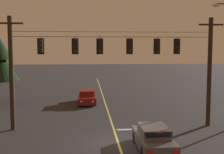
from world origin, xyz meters
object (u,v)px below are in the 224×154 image
at_px(traffic_light_leftmost, 40,46).
at_px(traffic_light_far_right, 177,46).
at_px(traffic_light_rightmost, 157,46).
at_px(car_waiting_near_lane, 153,139).
at_px(traffic_light_left_inner, 75,46).
at_px(car_oncoming_lead, 87,97).
at_px(traffic_light_centre, 100,46).
at_px(traffic_light_right_inner, 130,46).

height_order(traffic_light_leftmost, traffic_light_far_right, same).
relative_size(traffic_light_rightmost, traffic_light_far_right, 1.00).
bearing_deg(traffic_light_far_right, car_waiting_near_lane, -119.91).
xyz_separation_m(traffic_light_left_inner, car_oncoming_lead, (0.79, 9.70, -5.22)).
relative_size(traffic_light_centre, traffic_light_rightmost, 1.00).
distance_m(traffic_light_right_inner, car_oncoming_lead, 11.43).
height_order(traffic_light_centre, traffic_light_rightmost, same).
relative_size(car_waiting_near_lane, car_oncoming_lead, 0.98).
bearing_deg(traffic_light_right_inner, car_waiting_near_lane, -82.24).
distance_m(traffic_light_rightmost, car_waiting_near_lane, 7.24).
bearing_deg(traffic_light_leftmost, traffic_light_right_inner, 0.00).
relative_size(traffic_light_right_inner, car_oncoming_lead, 0.28).
distance_m(traffic_light_centre, car_waiting_near_lane, 7.65).
relative_size(traffic_light_rightmost, car_oncoming_lead, 0.28).
xyz_separation_m(traffic_light_right_inner, traffic_light_rightmost, (1.98, 0.00, 0.00)).
bearing_deg(traffic_light_right_inner, traffic_light_far_right, 0.00).
height_order(traffic_light_rightmost, traffic_light_far_right, same).
bearing_deg(traffic_light_centre, car_waiting_near_lane, -60.06).
distance_m(traffic_light_centre, traffic_light_far_right, 5.58).
bearing_deg(traffic_light_rightmost, traffic_light_centre, 180.00).
xyz_separation_m(traffic_light_leftmost, traffic_light_centre, (4.11, 0.00, 0.00)).
bearing_deg(car_oncoming_lead, traffic_light_centre, -84.43).
height_order(traffic_light_leftmost, car_waiting_near_lane, traffic_light_leftmost).
xyz_separation_m(traffic_light_leftmost, traffic_light_left_inner, (2.38, 0.00, 0.00)).
xyz_separation_m(traffic_light_leftmost, car_waiting_near_lane, (6.90, -4.85, -5.22)).
bearing_deg(traffic_light_left_inner, traffic_light_far_right, 0.00).
relative_size(traffic_light_far_right, car_oncoming_lead, 0.28).
relative_size(traffic_light_leftmost, traffic_light_rightmost, 1.00).
bearing_deg(car_waiting_near_lane, car_oncoming_lead, 104.41).
bearing_deg(traffic_light_right_inner, traffic_light_centre, 180.00).
bearing_deg(traffic_light_leftmost, traffic_light_centre, 0.00).
relative_size(traffic_light_left_inner, traffic_light_rightmost, 1.00).
distance_m(traffic_light_leftmost, traffic_light_far_right, 9.69).
distance_m(traffic_light_right_inner, car_waiting_near_lane, 7.15).
height_order(traffic_light_centre, traffic_light_right_inner, same).
bearing_deg(car_oncoming_lead, car_waiting_near_lane, -75.59).
distance_m(traffic_light_rightmost, car_oncoming_lead, 12.12).
height_order(traffic_light_leftmost, traffic_light_centre, same).
bearing_deg(traffic_light_far_right, traffic_light_leftmost, 180.00).
height_order(traffic_light_leftmost, traffic_light_right_inner, same).
xyz_separation_m(traffic_light_far_right, car_oncoming_lead, (-6.52, 9.70, -5.22)).
relative_size(traffic_light_centre, car_waiting_near_lane, 0.28).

